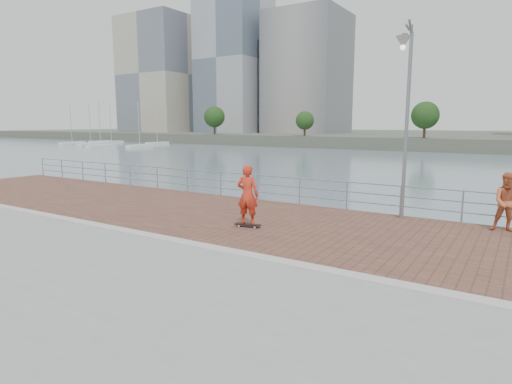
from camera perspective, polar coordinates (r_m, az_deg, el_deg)
The scene contains 12 objects.
water at distance 12.36m, azimuth -5.20°, elevation -16.59°, with size 400.00×400.00×0.00m, color slate.
seawall at distance 8.96m, azimuth -26.70°, elevation -21.04°, with size 40.00×24.00×2.00m, color gray.
brick_lane at distance 14.53m, azimuth 3.40°, elevation -4.17°, with size 40.00×6.80×0.02m, color brown.
curb at distance 11.62m, azimuth -5.35°, elevation -7.54°, with size 40.00×0.40×0.06m, color #B7B5AD.
far_shore at distance 131.51m, azimuth 29.64°, elevation 6.22°, with size 320.00×95.00×2.50m, color #4C5142.
guardrail at distance 17.40m, azimuth 8.87°, elevation 0.25°, with size 39.06×0.06×1.13m.
street_lamp at distance 15.28m, azimuth 19.29°, elevation 13.06°, with size 0.46×1.35×6.37m.
skateboard at distance 13.93m, azimuth -1.11°, elevation -4.37°, with size 0.89×0.39×0.10m.
skateboarder at distance 13.73m, azimuth -1.12°, elevation -0.38°, with size 0.71×0.47×1.96m, color red.
bystander at distance 15.32m, azimuth 30.57°, elevation -1.20°, with size 0.90×0.70×1.84m, color #C7633A.
shoreline_trees at distance 86.22m, azimuth 27.02°, elevation 8.96°, with size 144.71×5.21×6.95m.
marina at distance 110.63m, azimuth -18.87°, elevation 6.17°, with size 26.23×21.93×9.96m.
Camera 1 is at (6.85, -8.77, 3.37)m, focal length 30.00 mm.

